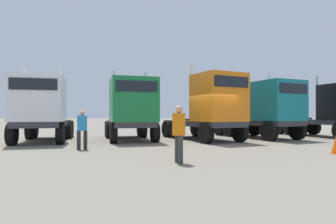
% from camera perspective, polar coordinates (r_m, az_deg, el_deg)
% --- Properties ---
extents(ground, '(200.00, 200.00, 0.00)m').
position_cam_1_polar(ground, '(14.95, 8.84, -6.22)').
color(ground, gray).
extents(semi_truck_white, '(2.75, 5.92, 4.04)m').
position_cam_1_polar(semi_truck_white, '(16.28, -24.27, 0.64)').
color(semi_truck_white, '#333338').
rests_on(semi_truck_white, ground).
extents(semi_truck_green, '(2.97, 5.88, 4.04)m').
position_cam_1_polar(semi_truck_green, '(15.97, -7.39, 0.68)').
color(semi_truck_green, '#333338').
rests_on(semi_truck_green, ground).
extents(semi_truck_orange, '(3.85, 6.24, 4.27)m').
position_cam_1_polar(semi_truck_orange, '(15.94, 8.88, 0.97)').
color(semi_truck_orange, '#333338').
rests_on(semi_truck_orange, ground).
extents(semi_truck_teal, '(3.85, 6.35, 4.05)m').
position_cam_1_polar(semi_truck_teal, '(18.27, 19.63, 0.63)').
color(semi_truck_teal, '#333338').
rests_on(semi_truck_teal, ground).
extents(semi_truck_black, '(3.47, 6.69, 3.97)m').
position_cam_1_polar(semi_truck_black, '(20.96, 30.87, 0.34)').
color(semi_truck_black, '#333338').
rests_on(semi_truck_black, ground).
extents(visitor_in_hivis, '(0.44, 0.45, 1.77)m').
position_cam_1_polar(visitor_in_hivis, '(8.61, 2.21, -3.60)').
color(visitor_in_hivis, '#353535').
rests_on(visitor_in_hivis, ground).
extents(visitor_with_camera, '(0.52, 0.52, 1.67)m').
position_cam_1_polar(visitor_with_camera, '(12.49, -17.01, -2.91)').
color(visitor_with_camera, '#272727').
rests_on(visitor_with_camera, ground).
extents(traffic_cone_mid, '(0.36, 0.36, 0.70)m').
position_cam_1_polar(traffic_cone_mid, '(12.39, 30.90, -5.70)').
color(traffic_cone_mid, '#F2590C').
rests_on(traffic_cone_mid, ground).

